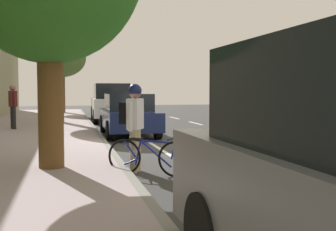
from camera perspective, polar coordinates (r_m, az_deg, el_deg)
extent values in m
plane|color=#363636|center=(12.76, 0.36, -3.92)|extent=(67.80, 67.80, 0.00)
cube|color=#A49197|center=(12.43, -19.59, -3.94)|extent=(4.50, 42.37, 0.16)
cube|color=gray|center=(12.41, -8.81, -3.79)|extent=(0.16, 42.37, 0.16)
cube|color=white|center=(33.00, -2.84, 0.61)|extent=(0.14, 2.20, 0.01)
cube|color=white|center=(28.89, -1.25, 0.21)|extent=(0.14, 2.20, 0.01)
cube|color=white|center=(24.82, 0.87, -0.32)|extent=(0.14, 2.20, 0.01)
cube|color=white|center=(20.79, 3.81, -1.06)|extent=(0.14, 2.20, 0.01)
cube|color=white|center=(16.85, 8.14, -2.14)|extent=(0.14, 2.20, 0.01)
cube|color=white|center=(13.08, 15.06, -3.84)|extent=(0.14, 2.20, 0.01)
cube|color=white|center=(12.63, -2.13, -3.98)|extent=(0.12, 42.37, 0.01)
cube|color=white|center=(21.86, -7.86, 1.17)|extent=(2.04, 4.75, 0.90)
cube|color=black|center=(21.84, -7.88, 3.35)|extent=(1.76, 3.15, 0.76)
cylinder|color=black|center=(20.37, -9.99, -0.14)|extent=(0.24, 0.77, 0.76)
cylinder|color=black|center=(20.51, -5.11, -0.08)|extent=(0.24, 0.77, 0.76)
cylinder|color=black|center=(23.28, -10.26, 0.30)|extent=(0.24, 0.77, 0.76)
cylinder|color=black|center=(23.40, -5.98, 0.35)|extent=(0.24, 0.77, 0.76)
cube|color=navy|center=(15.14, -5.47, -0.49)|extent=(1.80, 4.41, 0.64)
cube|color=black|center=(15.11, -5.49, 1.86)|extent=(1.57, 2.11, 0.60)
cylinder|color=black|center=(13.72, -8.04, -2.05)|extent=(0.23, 0.66, 0.66)
cylinder|color=black|center=(13.96, -1.40, -1.92)|extent=(0.23, 0.66, 0.66)
cylinder|color=black|center=(16.43, -8.92, -1.15)|extent=(0.23, 0.66, 0.66)
cylinder|color=black|center=(16.63, -3.35, -1.06)|extent=(0.23, 0.66, 0.66)
torus|color=black|center=(7.83, 1.02, -6.04)|extent=(0.61, 0.40, 0.69)
torus|color=black|center=(8.18, -6.01, -5.65)|extent=(0.61, 0.40, 0.69)
cylinder|color=#1926A5|center=(7.93, -1.69, -5.29)|extent=(0.57, 0.37, 0.51)
cylinder|color=#1926A5|center=(8.06, -4.14, -5.22)|extent=(0.14, 0.10, 0.47)
cylinder|color=#1926A5|center=(7.92, -2.05, -3.61)|extent=(0.64, 0.41, 0.05)
cylinder|color=#1926A5|center=(8.13, -4.91, -6.26)|extent=(0.32, 0.21, 0.19)
cylinder|color=#1926A5|center=(8.11, -5.26, -4.61)|extent=(0.24, 0.17, 0.33)
cylinder|color=#1926A5|center=(7.82, 0.75, -4.85)|extent=(0.12, 0.09, 0.34)
cube|color=black|center=(8.04, -4.50, -3.28)|extent=(0.26, 0.21, 0.05)
cylinder|color=black|center=(7.80, 0.47, -3.21)|extent=(0.26, 0.41, 0.03)
cylinder|color=#C6B284|center=(8.29, -4.78, -4.92)|extent=(0.15, 0.15, 0.86)
cylinder|color=#C6B284|center=(8.47, -4.27, -4.73)|extent=(0.15, 0.15, 0.86)
cube|color=white|center=(8.31, -4.55, 0.21)|extent=(0.39, 0.44, 0.61)
cylinder|color=white|center=(8.07, -5.23, -0.10)|extent=(0.10, 0.10, 0.58)
cylinder|color=white|center=(8.55, -3.90, 0.10)|extent=(0.10, 0.10, 0.58)
sphere|color=#976753|center=(8.29, -4.56, 3.15)|extent=(0.24, 0.24, 0.24)
sphere|color=navy|center=(8.29, -4.56, 3.44)|extent=(0.27, 0.27, 0.27)
cube|color=black|center=(8.38, -5.82, 0.37)|extent=(0.31, 0.35, 0.44)
cylinder|color=brown|center=(29.01, -14.43, 3.18)|extent=(0.46, 0.46, 2.79)
ellipsoid|color=#4A682E|center=(29.09, -14.50, 7.73)|extent=(3.32, 3.32, 2.64)
cylinder|color=brown|center=(19.98, -14.70, 3.95)|extent=(0.38, 0.38, 3.38)
ellipsoid|color=#3A8729|center=(20.18, -14.81, 11.37)|extent=(3.33, 3.33, 2.88)
cylinder|color=brown|center=(8.20, -15.88, 3.26)|extent=(0.48, 0.48, 2.93)
cylinder|color=black|center=(17.13, -20.62, -0.26)|extent=(0.15, 0.15, 0.86)
cylinder|color=black|center=(16.94, -20.43, -0.30)|extent=(0.15, 0.15, 0.86)
cube|color=#591E1E|center=(17.01, -20.57, 2.20)|extent=(0.36, 0.44, 0.61)
cylinder|color=#591E1E|center=(17.26, -20.81, 2.11)|extent=(0.10, 0.10, 0.58)
cylinder|color=#591E1E|center=(16.76, -20.32, 2.08)|extent=(0.10, 0.10, 0.58)
sphere|color=gray|center=(17.00, -20.60, 3.63)|extent=(0.24, 0.24, 0.24)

